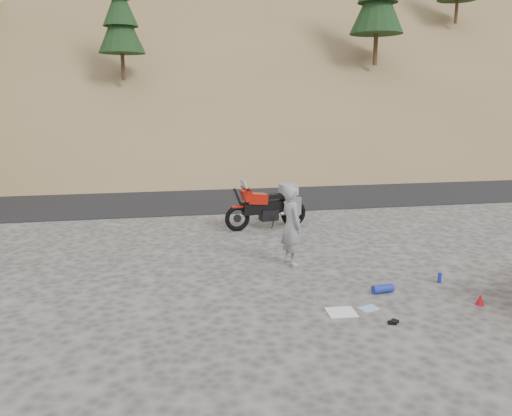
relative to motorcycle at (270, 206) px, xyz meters
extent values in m
plane|color=#43403E|center=(-0.33, -3.68, -0.59)|extent=(140.00, 140.00, 0.00)
cube|color=black|center=(-0.33, 5.32, -0.59)|extent=(120.00, 7.00, 0.05)
cube|color=brown|center=(1.67, 26.32, 7.41)|extent=(110.00, 51.90, 46.72)
cube|color=brown|center=(1.67, 26.32, 7.71)|extent=(110.00, 43.28, 36.46)
cube|color=brown|center=(1.67, 46.32, 13.41)|extent=(120.00, 40.00, 30.00)
cylinder|color=#361F13|center=(-4.33, 10.32, 4.30)|extent=(0.17, 0.17, 1.40)
cone|color=black|center=(-4.33, 10.32, 5.85)|extent=(2.00, 2.00, 2.25)
cone|color=black|center=(-4.33, 10.32, 6.70)|extent=(1.50, 1.50, 1.76)
cylinder|color=#361F13|center=(7.67, 11.32, 5.35)|extent=(0.22, 0.22, 1.82)
cone|color=black|center=(7.67, 11.32, 7.36)|extent=(2.60, 2.60, 2.92)
cylinder|color=#361F13|center=(13.67, 14.32, 7.73)|extent=(0.18, 0.18, 1.54)
torus|color=black|center=(-0.91, -0.17, -0.25)|extent=(0.70, 0.25, 0.69)
cylinder|color=black|center=(-0.91, -0.17, -0.25)|extent=(0.22, 0.10, 0.21)
torus|color=black|center=(0.68, 0.13, -0.25)|extent=(0.74, 0.28, 0.73)
cylinder|color=black|center=(0.68, 0.13, -0.25)|extent=(0.24, 0.13, 0.23)
cylinder|color=black|center=(-0.83, -0.16, 0.14)|extent=(0.40, 0.14, 0.85)
cylinder|color=black|center=(-0.68, -0.13, 0.54)|extent=(0.17, 0.64, 0.05)
cube|color=black|center=(-0.14, -0.03, -0.02)|extent=(1.28, 0.48, 0.31)
cube|color=black|center=(-0.04, -0.01, -0.23)|extent=(0.52, 0.40, 0.29)
cube|color=#9C1108|center=(-0.38, -0.07, 0.24)|extent=(0.60, 0.41, 0.32)
cube|color=#9C1108|center=(-0.65, -0.12, 0.37)|extent=(0.38, 0.41, 0.37)
cube|color=silver|center=(-0.72, -0.14, 0.64)|extent=(0.18, 0.33, 0.27)
cube|color=black|center=(0.12, 0.02, 0.26)|extent=(0.61, 0.33, 0.13)
cube|color=black|center=(0.50, 0.10, 0.22)|extent=(0.39, 0.25, 0.10)
cube|color=silver|center=(0.60, -0.16, 0.01)|extent=(0.43, 0.20, 0.47)
cube|color=silver|center=(0.49, 0.37, 0.01)|extent=(0.43, 0.20, 0.47)
cube|color=gray|center=(0.53, 0.10, 0.43)|extent=(0.50, 0.43, 0.27)
cube|color=#9C1108|center=(-0.91, -0.17, 0.07)|extent=(0.33, 0.18, 0.04)
cylinder|color=black|center=(0.05, -0.18, -0.40)|extent=(0.07, 0.22, 0.38)
cylinder|color=silver|center=(0.50, -0.05, -0.17)|extent=(0.49, 0.18, 0.13)
imported|color=gray|center=(-0.20, -3.01, -0.59)|extent=(0.54, 0.69, 1.67)
cube|color=white|center=(0.00, -5.55, -0.58)|extent=(0.48, 0.43, 0.02)
cylinder|color=navy|center=(1.02, -4.87, -0.51)|extent=(0.40, 0.20, 0.15)
cylinder|color=navy|center=(2.29, -4.59, -0.49)|extent=(0.09, 0.09, 0.19)
cone|color=#B40C17|center=(2.41, -5.68, -0.50)|extent=(0.15, 0.15, 0.19)
cube|color=black|center=(0.63, -6.09, -0.57)|extent=(0.14, 0.11, 0.04)
cube|color=black|center=(0.67, -6.07, -0.57)|extent=(0.17, 0.16, 0.05)
cube|color=#8AB2D5|center=(0.50, -5.49, -0.59)|extent=(0.37, 0.31, 0.01)
camera|label=1|loc=(-2.74, -12.72, 2.80)|focal=35.00mm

